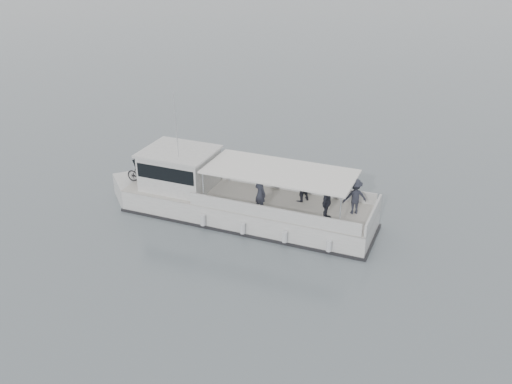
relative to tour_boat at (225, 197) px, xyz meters
The scene contains 2 objects.
ground 3.97m from the tour_boat, 17.78° to the right, with size 1400.00×1400.00×0.00m, color #556165.
tour_boat is the anchor object (origin of this frame).
Camera 1 is at (12.37, -18.08, 13.29)m, focal length 40.00 mm.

